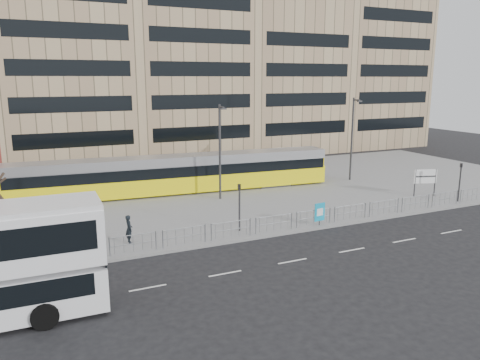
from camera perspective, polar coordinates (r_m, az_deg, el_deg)
name	(u,v)px	position (r m, az deg, el deg)	size (l,w,h in m)	color
ground	(287,234)	(30.25, 5.77, -6.62)	(120.00, 120.00, 0.00)	black
plaza	(217,193)	(40.60, -2.81, -1.55)	(64.00, 24.00, 0.15)	gray
kerb	(287,233)	(30.27, 5.72, -6.46)	(64.00, 0.25, 0.17)	gray
building_row	(161,53)	(61.14, -9.63, 15.05)	(70.40, 18.40, 31.20)	maroon
pedestrian_barrier	(310,214)	(31.37, 8.51, -4.12)	(32.07, 0.07, 1.10)	#989BA0
road_markings	(338,253)	(27.65, 11.82, -8.67)	(62.00, 0.12, 0.01)	white
tram	(177,174)	(40.33, -7.63, 0.72)	(27.43, 4.74, 3.22)	yellow
station_sign	(425,178)	(41.73, 21.67, 0.28)	(1.90, 0.66, 2.26)	#2D2D30
ad_panel	(320,212)	(31.66, 9.69, -3.90)	(0.81, 0.13, 1.52)	#2D2D30
pedestrian	(129,229)	(28.70, -13.38, -5.84)	(0.63, 0.41, 1.72)	black
traffic_light_west	(239,201)	(29.76, -0.07, -2.60)	(0.22, 0.24, 3.10)	#2D2D30
traffic_light_east	(460,177)	(40.88, 25.26, 0.31)	(0.21, 0.24, 3.10)	#2D2D30
lamp_post_west	(220,148)	(37.39, -2.44, 3.92)	(0.45, 1.04, 7.64)	#2D2D30
lamp_post_east	(352,136)	(45.86, 13.54, 5.28)	(0.45, 1.04, 7.87)	#2D2D30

